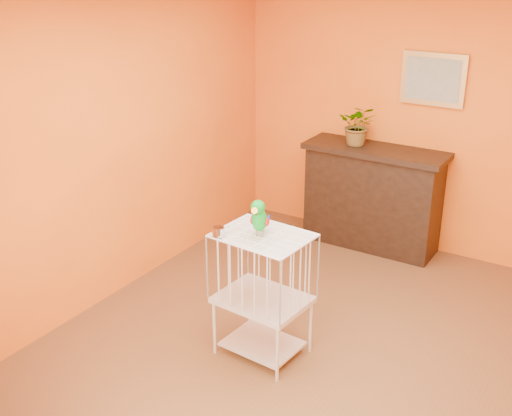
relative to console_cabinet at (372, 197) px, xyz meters
The scene contains 8 objects.
ground 2.12m from the console_cabinet, 77.67° to the right, with size 4.50×4.50×0.00m, color brown.
room_shell 2.30m from the console_cabinet, 77.67° to the right, with size 4.50×4.50×4.50m.
console_cabinet is the anchor object (origin of this frame).
potted_plant 0.72m from the console_cabinet, behind, with size 0.37×0.41×0.32m, color #26722D.
framed_picture 1.31m from the console_cabinet, 26.13° to the left, with size 0.62×0.04×0.50m.
birdcage 2.25m from the console_cabinet, 88.50° to the right, with size 0.68×0.54×1.00m.
feed_cup 2.50m from the console_cabinet, 94.73° to the right, with size 0.09×0.09×0.06m, color silver.
parrot 2.36m from the console_cabinet, 88.85° to the right, with size 0.15×0.26×0.29m.
Camera 1 is at (1.79, -3.82, 2.92)m, focal length 45.00 mm.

